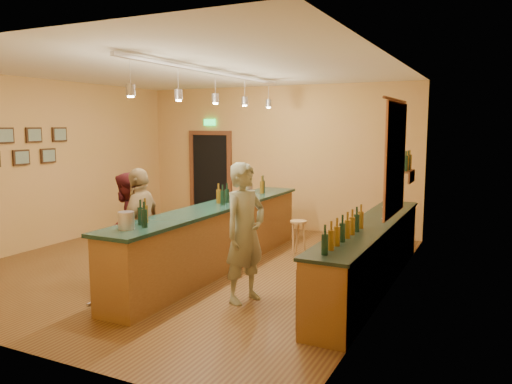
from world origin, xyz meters
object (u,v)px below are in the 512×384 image
at_px(bar_stool, 298,229).
at_px(customer_b, 141,227).
at_px(back_counter, 371,254).
at_px(bartender, 245,233).
at_px(tasting_bar, 217,232).
at_px(customer_a, 127,227).

bearing_deg(bar_stool, customer_b, -118.22).
bearing_deg(customer_b, back_counter, 101.63).
height_order(back_counter, bartender, bartender).
distance_m(tasting_bar, customer_a, 1.43).
bearing_deg(customer_b, bartender, 79.73).
height_order(tasting_bar, bar_stool, tasting_bar).
height_order(customer_a, bar_stool, customer_a).
distance_m(customer_a, customer_b, 0.42).
relative_size(back_counter, bar_stool, 7.28).
distance_m(tasting_bar, customer_b, 1.35).
distance_m(tasting_bar, bartender, 1.60).
relative_size(back_counter, customer_a, 2.79).
height_order(customer_b, bar_stool, customer_b).
xyz_separation_m(back_counter, bartender, (-1.36, -1.31, 0.44)).
xyz_separation_m(tasting_bar, customer_b, (-0.55, -1.21, 0.26)).
relative_size(back_counter, tasting_bar, 0.89).
bearing_deg(tasting_bar, bar_stool, 58.77).
height_order(customer_a, customer_b, customer_b).
bearing_deg(bartender, customer_b, 110.89).
bearing_deg(customer_a, bartender, 71.05).
distance_m(customer_b, bar_stool, 3.01).
bearing_deg(customer_a, customer_b, 52.42).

